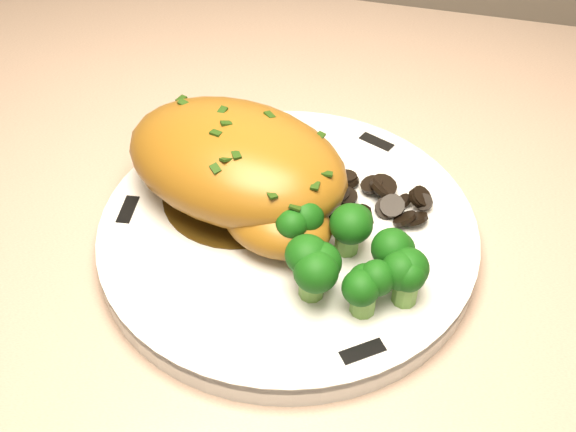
# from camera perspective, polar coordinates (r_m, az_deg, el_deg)

# --- Properties ---
(plate) EXTENTS (0.36, 0.36, 0.02)m
(plate) POSITION_cam_1_polar(r_m,az_deg,el_deg) (0.56, 0.00, -1.44)
(plate) COLOR silver
(plate) RESTS_ON counter
(rim_accent_0) EXTENTS (0.03, 0.02, 0.00)m
(rim_accent_0) POSITION_cam_1_polar(r_m,az_deg,el_deg) (0.63, 7.01, 5.81)
(rim_accent_0) COLOR black
(rim_accent_0) RESTS_ON plate
(rim_accent_1) EXTENTS (0.01, 0.03, 0.00)m
(rim_accent_1) POSITION_cam_1_polar(r_m,az_deg,el_deg) (0.57, -12.53, 0.48)
(rim_accent_1) COLOR black
(rim_accent_1) RESTS_ON plate
(rim_accent_2) EXTENTS (0.03, 0.03, 0.00)m
(rim_accent_2) POSITION_cam_1_polar(r_m,az_deg,el_deg) (0.48, 5.91, -10.62)
(rim_accent_2) COLOR black
(rim_accent_2) RESTS_ON plate
(gravy_pool) EXTENTS (0.12, 0.12, 0.00)m
(gravy_pool) POSITION_cam_1_polar(r_m,az_deg,el_deg) (0.57, -3.95, 1.70)
(gravy_pool) COLOR #3A270A
(gravy_pool) RESTS_ON plate
(chicken_breast) EXTENTS (0.21, 0.16, 0.07)m
(chicken_breast) POSITION_cam_1_polar(r_m,az_deg,el_deg) (0.55, -3.76, 3.82)
(chicken_breast) COLOR #905C19
(chicken_breast) RESTS_ON plate
(mushroom_pile) EXTENTS (0.09, 0.06, 0.02)m
(mushroom_pile) POSITION_cam_1_polar(r_m,az_deg,el_deg) (0.57, 6.34, 1.16)
(mushroom_pile) COLOR black
(mushroom_pile) RESTS_ON plate
(broccoli_florets) EXTENTS (0.11, 0.08, 0.04)m
(broccoli_florets) POSITION_cam_1_polar(r_m,az_deg,el_deg) (0.50, 5.17, -3.32)
(broccoli_florets) COLOR #64953F
(broccoli_florets) RESTS_ON plate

